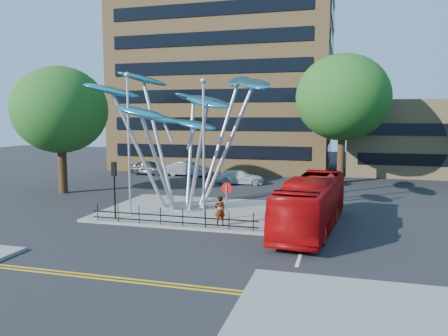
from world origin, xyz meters
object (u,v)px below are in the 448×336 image
(leaf_sculpture, at_px, (184,107))
(parked_car_mid, at_px, (188,169))
(traffic_light_island, at_px, (114,178))
(red_bus, at_px, (311,204))
(parked_car_right, at_px, (240,177))
(street_lamp_left, at_px, (129,132))
(tree_right, at_px, (343,98))
(parked_car_left, at_px, (149,168))
(pedestrian, at_px, (220,211))
(no_entry_sign_island, at_px, (227,197))
(tree_left, at_px, (60,110))
(street_lamp_right, at_px, (204,137))

(leaf_sculpture, xyz_separation_m, parked_car_mid, (-5.57, 15.80, -6.10))
(traffic_light_island, relative_size, red_bus, 0.33)
(leaf_sculpture, relative_size, parked_car_right, 2.85)
(street_lamp_left, relative_size, parked_car_right, 1.98)
(tree_right, xyz_separation_m, parked_car_left, (-20.14, 0.40, -7.27))
(parked_car_left, xyz_separation_m, parked_car_mid, (4.50, 0.08, 0.00))
(pedestrian, relative_size, parked_car_right, 0.38)
(parked_car_left, relative_size, parked_car_mid, 0.97)
(pedestrian, distance_m, parked_car_mid, 22.02)
(no_entry_sign_island, bearing_deg, parked_car_mid, 115.78)
(traffic_light_island, bearing_deg, parked_car_right, 76.00)
(leaf_sculpture, distance_m, red_bus, 10.70)
(tree_left, distance_m, street_lamp_right, 16.19)
(tree_left, bearing_deg, leaf_sculpture, -15.55)
(street_lamp_left, distance_m, traffic_light_island, 2.96)
(pedestrian, xyz_separation_m, parked_car_left, (-13.75, 19.90, -0.22))
(parked_car_right, bearing_deg, tree_right, -78.45)
(parked_car_mid, bearing_deg, street_lamp_left, -166.89)
(parked_car_mid, bearing_deg, no_entry_sign_island, -150.51)
(leaf_sculpture, bearing_deg, parked_car_mid, 109.43)
(leaf_sculpture, xyz_separation_m, red_bus, (8.67, -3.18, -5.41))
(street_lamp_right, bearing_deg, parked_car_mid, 112.68)
(tree_left, distance_m, parked_car_mid, 15.25)
(no_entry_sign_island, xyz_separation_m, parked_car_right, (-3.00, 16.02, -1.17))
(tree_right, xyz_separation_m, street_lamp_right, (-7.50, -19.00, -2.94))
(red_bus, xyz_separation_m, parked_car_right, (-7.60, 15.04, -0.82))
(leaf_sculpture, distance_m, street_lamp_left, 4.28)
(parked_car_left, relative_size, parked_car_right, 1.01)
(parked_car_mid, bearing_deg, parked_car_right, -116.98)
(no_entry_sign_island, bearing_deg, street_lamp_left, 171.39)
(tree_left, bearing_deg, street_lamp_left, -34.38)
(tree_right, xyz_separation_m, leaf_sculpture, (-10.07, -15.32, -1.16))
(street_lamp_left, relative_size, red_bus, 0.84)
(leaf_sculpture, height_order, parked_car_mid, leaf_sculpture)
(street_lamp_right, bearing_deg, parked_car_right, 95.52)
(tree_right, distance_m, parked_car_right, 12.15)
(parked_car_mid, xyz_separation_m, parked_car_right, (6.64, -3.94, -0.12))
(tree_right, distance_m, red_bus, 19.68)
(no_entry_sign_island, relative_size, parked_car_right, 0.55)
(pedestrian, bearing_deg, street_lamp_left, -38.02)
(tree_left, bearing_deg, no_entry_sign_island, -25.07)
(red_bus, bearing_deg, street_lamp_right, -169.64)
(red_bus, xyz_separation_m, parked_car_mid, (-14.24, 18.98, -0.69))
(tree_left, xyz_separation_m, street_lamp_left, (9.50, -6.50, -1.44))
(parked_car_left, bearing_deg, parked_car_right, -102.41)
(tree_left, relative_size, no_entry_sign_island, 4.21)
(tree_left, distance_m, traffic_light_island, 12.44)
(traffic_light_island, relative_size, parked_car_right, 0.77)
(tree_left, height_order, parked_car_mid, tree_left)
(parked_car_mid, height_order, parked_car_right, parked_car_mid)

